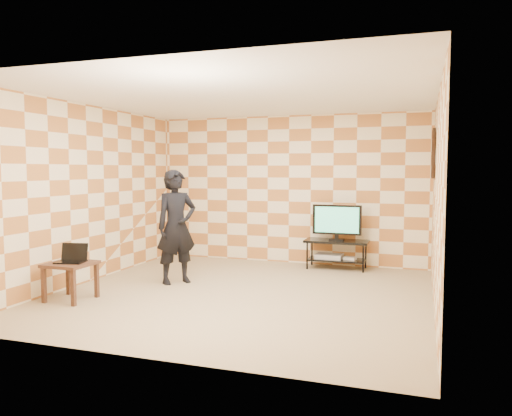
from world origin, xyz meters
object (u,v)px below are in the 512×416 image
Objects in this scene: tv at (337,221)px; side_table at (70,269)px; tv_stand at (337,248)px; person at (176,227)px.

tv reaches higher than side_table.
tv_stand and side_table have the same top height.
tv_stand is 4.37m from side_table.
tv is 1.50× the size of side_table.
tv_stand is 1.28× the size of tv.
tv is 0.49× the size of person.
person is (0.86, 1.34, 0.45)m from side_table.
person is (-2.12, -1.85, 0.02)m from tv.
person is at bearing -138.81° from tv_stand.
tv is 2.81m from person.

